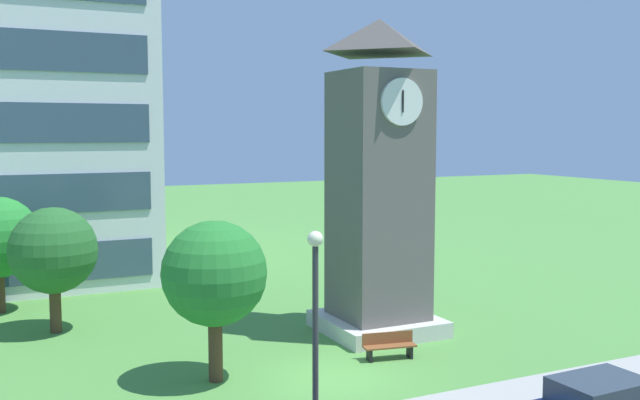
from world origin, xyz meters
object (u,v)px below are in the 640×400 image
park_bench (389,345)px  street_lamp (315,319)px  tree_by_building (53,251)px  tree_streetside (214,274)px  clock_tower (379,194)px

park_bench → street_lamp: (-5.48, -5.78, 2.93)m
tree_by_building → tree_streetside: size_ratio=0.97×
clock_tower → park_bench: clock_tower is taller
clock_tower → park_bench: bearing=-113.6°
clock_tower → street_lamp: 11.30m
clock_tower → park_bench: 5.86m
park_bench → tree_by_building: bearing=139.7°
park_bench → clock_tower: bearing=66.4°
street_lamp → tree_streetside: 6.25m
tree_by_building → tree_streetside: (3.85, -7.81, 0.19)m
clock_tower → tree_by_building: bearing=154.8°
tree_streetside → street_lamp: bearing=-86.1°
street_lamp → tree_by_building: street_lamp is taller
clock_tower → street_lamp: clock_tower is taller
tree_by_building → tree_streetside: bearing=-63.7°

